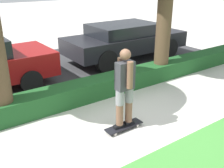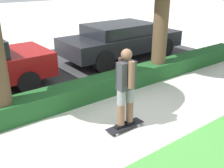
% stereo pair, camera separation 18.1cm
% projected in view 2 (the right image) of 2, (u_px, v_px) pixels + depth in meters
% --- Properties ---
extents(ground_plane, '(60.00, 60.00, 0.00)m').
position_uv_depth(ground_plane, '(133.00, 122.00, 5.63)').
color(ground_plane, beige).
extents(street_asphalt, '(12.54, 5.00, 0.01)m').
position_uv_depth(street_asphalt, '(50.00, 71.00, 8.73)').
color(street_asphalt, '#38383A').
rests_on(street_asphalt, ground_plane).
extents(hedge_row, '(12.54, 0.60, 0.48)m').
position_uv_depth(hedge_row, '(92.00, 89.00, 6.72)').
color(hedge_row, '#1E5123').
rests_on(hedge_row, ground_plane).
extents(skateboard, '(0.83, 0.24, 0.08)m').
position_uv_depth(skateboard, '(125.00, 126.00, 5.37)').
color(skateboard, black).
rests_on(skateboard, ground_plane).
extents(skater_person, '(0.49, 0.41, 1.61)m').
position_uv_depth(skater_person, '(126.00, 87.00, 5.04)').
color(skater_person, black).
rests_on(skater_person, skateboard).
extents(parked_car_middle, '(4.60, 1.92, 1.34)m').
position_uv_depth(parked_car_middle, '(121.00, 40.00, 9.70)').
color(parked_car_middle, black).
rests_on(parked_car_middle, ground_plane).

